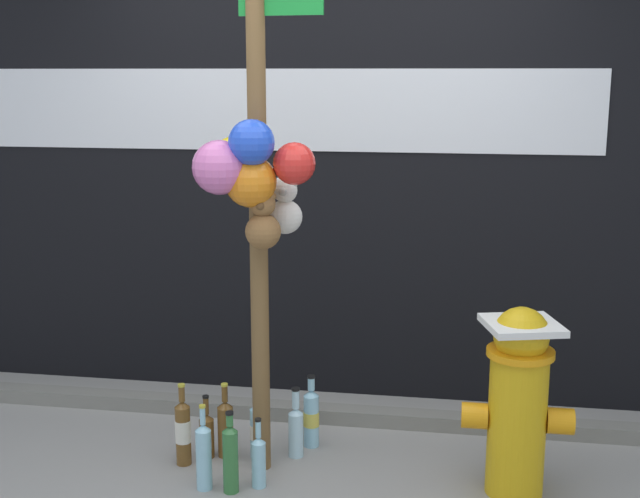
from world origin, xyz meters
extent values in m
cube|color=black|center=(0.00, 1.52, 1.51)|extent=(10.00, 0.20, 3.03)
cube|color=silver|center=(-0.97, 1.42, 1.64)|extent=(4.91, 0.01, 0.45)
cube|color=slate|center=(0.00, 1.01, 0.04)|extent=(8.00, 0.12, 0.08)
cylinder|color=brown|center=(-0.15, 0.43, 1.27)|extent=(0.08, 0.08, 2.53)
cube|color=#198C33|center=(-0.04, 0.43, 2.14)|extent=(0.37, 0.04, 0.12)
sphere|color=#D66BB2|center=(-0.28, 0.25, 1.45)|extent=(0.23, 0.23, 0.23)
sphere|color=red|center=(0.03, 0.33, 1.47)|extent=(0.18, 0.18, 0.18)
sphere|color=yellow|center=(-0.27, 0.48, 1.48)|extent=(0.18, 0.18, 0.18)
sphere|color=orange|center=(-0.15, 0.30, 1.39)|extent=(0.23, 0.23, 0.23)
sphere|color=blue|center=(-0.14, 0.26, 1.56)|extent=(0.20, 0.20, 0.20)
sphere|color=brown|center=(-0.10, 0.31, 1.17)|extent=(0.16, 0.16, 0.16)
sphere|color=brown|center=(-0.10, 0.31, 1.29)|extent=(0.11, 0.11, 0.11)
sphere|color=brown|center=(-0.14, 0.31, 1.32)|extent=(0.05, 0.05, 0.05)
sphere|color=brown|center=(-0.07, 0.31, 1.32)|extent=(0.05, 0.05, 0.05)
sphere|color=brown|center=(-0.10, 0.26, 1.29)|extent=(0.04, 0.04, 0.04)
sphere|color=silver|center=(-0.05, 0.51, 1.20)|extent=(0.16, 0.16, 0.16)
sphere|color=silver|center=(-0.05, 0.51, 1.32)|extent=(0.11, 0.11, 0.11)
sphere|color=silver|center=(-0.08, 0.51, 1.36)|extent=(0.05, 0.05, 0.05)
sphere|color=silver|center=(-0.01, 0.51, 1.36)|extent=(0.05, 0.05, 0.05)
sphere|color=#9D9992|center=(-0.05, 0.46, 1.32)|extent=(0.04, 0.04, 0.04)
cylinder|color=gold|center=(1.02, 0.38, 0.32)|extent=(0.26, 0.26, 0.64)
cylinder|color=orange|center=(1.02, 0.38, 0.66)|extent=(0.29, 0.29, 0.03)
sphere|color=gold|center=(1.02, 0.38, 0.74)|extent=(0.24, 0.24, 0.24)
cylinder|color=orange|center=(0.83, 0.38, 0.35)|extent=(0.11, 0.11, 0.11)
cylinder|color=orange|center=(1.20, 0.38, 0.35)|extent=(0.11, 0.11, 0.11)
cube|color=white|center=(1.02, 0.38, 0.78)|extent=(0.38, 0.38, 0.03)
cylinder|color=#93CCE0|center=(-0.36, 0.18, 0.14)|extent=(0.07, 0.07, 0.28)
cone|color=#93CCE0|center=(-0.36, 0.18, 0.30)|extent=(0.07, 0.07, 0.03)
cylinder|color=#93CCE0|center=(-0.36, 0.18, 0.35)|extent=(0.03, 0.03, 0.08)
cylinder|color=gold|center=(-0.36, 0.18, 0.40)|extent=(0.03, 0.03, 0.01)
cylinder|color=#93CCE0|center=(-0.12, 0.24, 0.11)|extent=(0.07, 0.07, 0.21)
cone|color=#93CCE0|center=(-0.12, 0.24, 0.23)|extent=(0.07, 0.07, 0.03)
cylinder|color=#93CCE0|center=(-0.12, 0.24, 0.28)|extent=(0.03, 0.03, 0.08)
cylinder|color=black|center=(-0.12, 0.24, 0.32)|extent=(0.03, 0.03, 0.01)
cylinder|color=#B2DBEA|center=(-0.02, 0.57, 0.11)|extent=(0.07, 0.07, 0.22)
cone|color=#B2DBEA|center=(-0.02, 0.57, 0.24)|extent=(0.07, 0.07, 0.03)
cylinder|color=#B2DBEA|center=(-0.02, 0.57, 0.30)|extent=(0.04, 0.04, 0.09)
cylinder|color=black|center=(-0.02, 0.57, 0.35)|extent=(0.04, 0.04, 0.01)
cylinder|color=#337038|center=(-0.24, 0.17, 0.14)|extent=(0.07, 0.07, 0.29)
cone|color=#337038|center=(-0.24, 0.17, 0.30)|extent=(0.07, 0.07, 0.03)
cylinder|color=#337038|center=(-0.24, 0.17, 0.34)|extent=(0.03, 0.03, 0.05)
cylinder|color=black|center=(-0.24, 0.17, 0.38)|extent=(0.04, 0.04, 0.01)
cylinder|color=brown|center=(-0.44, 0.49, 0.10)|extent=(0.07, 0.07, 0.19)
cone|color=brown|center=(-0.44, 0.49, 0.21)|extent=(0.07, 0.07, 0.03)
cylinder|color=brown|center=(-0.44, 0.49, 0.26)|extent=(0.03, 0.03, 0.08)
cylinder|color=black|center=(-0.44, 0.49, 0.31)|extent=(0.03, 0.03, 0.01)
cylinder|color=brown|center=(-0.35, 0.52, 0.13)|extent=(0.08, 0.08, 0.25)
cone|color=brown|center=(-0.35, 0.52, 0.27)|extent=(0.08, 0.08, 0.03)
cylinder|color=brown|center=(-0.35, 0.52, 0.32)|extent=(0.03, 0.03, 0.08)
cylinder|color=gold|center=(-0.35, 0.52, 0.37)|extent=(0.03, 0.03, 0.01)
cylinder|color=#93CCE0|center=(-0.20, 0.53, 0.12)|extent=(0.07, 0.07, 0.25)
cone|color=#93CCE0|center=(-0.20, 0.53, 0.26)|extent=(0.07, 0.07, 0.03)
cylinder|color=#93CCE0|center=(-0.20, 0.53, 0.32)|extent=(0.03, 0.03, 0.09)
cylinder|color=silver|center=(-0.20, 0.53, 0.13)|extent=(0.07, 0.07, 0.07)
cylinder|color=black|center=(-0.20, 0.53, 0.37)|extent=(0.03, 0.03, 0.01)
cylinder|color=brown|center=(-0.53, 0.40, 0.15)|extent=(0.07, 0.07, 0.29)
cone|color=brown|center=(-0.53, 0.40, 0.30)|extent=(0.07, 0.07, 0.03)
cylinder|color=brown|center=(-0.53, 0.40, 0.36)|extent=(0.03, 0.03, 0.07)
cylinder|color=silver|center=(-0.53, 0.40, 0.17)|extent=(0.07, 0.07, 0.11)
cylinder|color=gold|center=(-0.53, 0.40, 0.40)|extent=(0.03, 0.03, 0.01)
cylinder|color=#93CCE0|center=(0.04, 0.70, 0.13)|extent=(0.08, 0.08, 0.27)
cone|color=#93CCE0|center=(0.04, 0.70, 0.28)|extent=(0.08, 0.08, 0.03)
cylinder|color=#93CCE0|center=(0.04, 0.70, 0.33)|extent=(0.04, 0.04, 0.06)
cylinder|color=#D8C64C|center=(0.04, 0.70, 0.15)|extent=(0.08, 0.08, 0.07)
cylinder|color=black|center=(0.04, 0.70, 0.37)|extent=(0.04, 0.04, 0.01)
cube|color=#8C99B2|center=(0.16, 1.17, 0.00)|extent=(0.13, 0.13, 0.01)
camera|label=1|loc=(0.71, -3.15, 1.85)|focal=46.75mm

